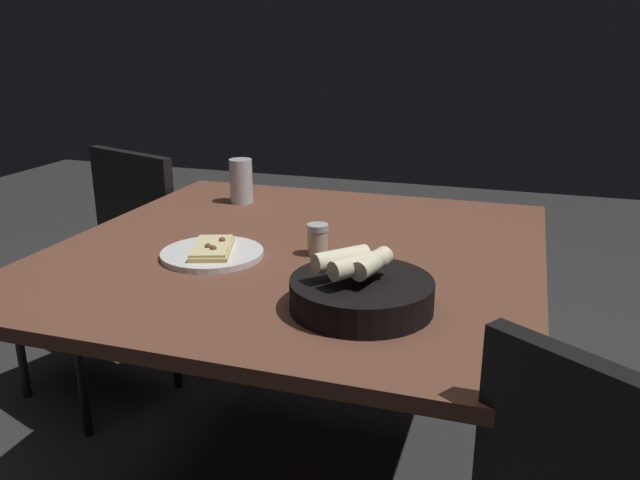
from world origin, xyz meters
TOP-DOWN VIEW (x-y plane):
  - dining_table at (0.00, 0.00)m, footprint 1.18×1.17m
  - pizza_plate at (-0.13, 0.17)m, footprint 0.24×0.24m
  - bread_basket at (-0.31, -0.24)m, footprint 0.28×0.28m
  - beer_glass at (0.35, 0.31)m, footprint 0.07×0.07m
  - pepper_shaker at (-0.04, -0.07)m, footprint 0.05×0.05m
  - chair_near at (0.39, 0.85)m, footprint 0.56×0.56m

SIDE VIEW (x-z plane):
  - chair_near at x=0.39m, z-range 0.07..0.93m
  - dining_table at x=0.00m, z-range 0.32..1.08m
  - pizza_plate at x=-0.13m, z-range 0.74..0.78m
  - pepper_shaker at x=-0.04m, z-range 0.75..0.82m
  - bread_basket at x=-0.31m, z-range 0.73..0.85m
  - beer_glass at x=0.35m, z-range 0.74..0.88m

